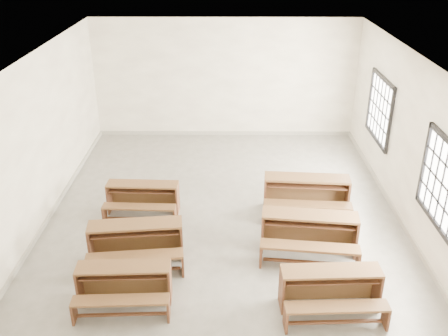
{
  "coord_description": "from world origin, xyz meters",
  "views": [
    {
      "loc": [
        0.06,
        -8.77,
        5.22
      ],
      "look_at": [
        0.0,
        0.0,
        1.0
      ],
      "focal_mm": 40.0,
      "sensor_mm": 36.0,
      "label": 1
    }
  ],
  "objects_px": {
    "desk_set_5": "(306,192)",
    "desk_set_2": "(143,196)",
    "desk_set_0": "(124,282)",
    "desk_set_3": "(331,287)",
    "desk_set_4": "(309,231)",
    "desk_set_1": "(136,240)"
  },
  "relations": [
    {
      "from": "desk_set_2",
      "to": "desk_set_4",
      "type": "distance_m",
      "value": 3.42
    },
    {
      "from": "desk_set_0",
      "to": "desk_set_1",
      "type": "xyz_separation_m",
      "value": [
        0.01,
        1.07,
        0.05
      ]
    },
    {
      "from": "desk_set_1",
      "to": "desk_set_2",
      "type": "distance_m",
      "value": 1.63
    },
    {
      "from": "desk_set_2",
      "to": "desk_set_5",
      "type": "xyz_separation_m",
      "value": [
        3.29,
        0.06,
        0.07
      ]
    },
    {
      "from": "desk_set_2",
      "to": "desk_set_4",
      "type": "height_order",
      "value": "desk_set_4"
    },
    {
      "from": "desk_set_2",
      "to": "desk_set_3",
      "type": "distance_m",
      "value": 4.29
    },
    {
      "from": "desk_set_5",
      "to": "desk_set_2",
      "type": "bearing_deg",
      "value": -174.62
    },
    {
      "from": "desk_set_2",
      "to": "desk_set_3",
      "type": "height_order",
      "value": "desk_set_3"
    },
    {
      "from": "desk_set_4",
      "to": "desk_set_5",
      "type": "distance_m",
      "value": 1.42
    },
    {
      "from": "desk_set_1",
      "to": "desk_set_5",
      "type": "height_order",
      "value": "desk_set_5"
    },
    {
      "from": "desk_set_0",
      "to": "desk_set_1",
      "type": "height_order",
      "value": "desk_set_1"
    },
    {
      "from": "desk_set_0",
      "to": "desk_set_5",
      "type": "height_order",
      "value": "desk_set_5"
    },
    {
      "from": "desk_set_0",
      "to": "desk_set_5",
      "type": "distance_m",
      "value": 4.19
    },
    {
      "from": "desk_set_0",
      "to": "desk_set_2",
      "type": "distance_m",
      "value": 2.7
    },
    {
      "from": "desk_set_3",
      "to": "desk_set_5",
      "type": "relative_size",
      "value": 0.87
    },
    {
      "from": "desk_set_1",
      "to": "desk_set_3",
      "type": "height_order",
      "value": "desk_set_1"
    },
    {
      "from": "desk_set_1",
      "to": "desk_set_5",
      "type": "relative_size",
      "value": 0.95
    },
    {
      "from": "desk_set_2",
      "to": "desk_set_0",
      "type": "bearing_deg",
      "value": -84.93
    },
    {
      "from": "desk_set_5",
      "to": "desk_set_3",
      "type": "bearing_deg",
      "value": -86.37
    },
    {
      "from": "desk_set_0",
      "to": "desk_set_5",
      "type": "relative_size",
      "value": 0.83
    },
    {
      "from": "desk_set_0",
      "to": "desk_set_3",
      "type": "distance_m",
      "value": 3.12
    },
    {
      "from": "desk_set_2",
      "to": "desk_set_5",
      "type": "distance_m",
      "value": 3.29
    }
  ]
}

